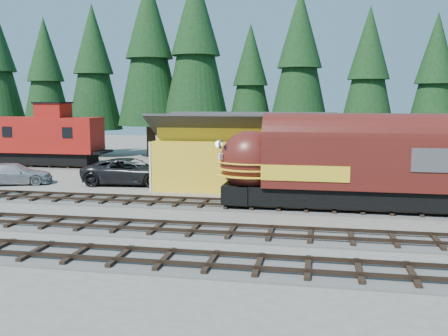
% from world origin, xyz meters
% --- Properties ---
extents(ground, '(120.00, 120.00, 0.00)m').
position_xyz_m(ground, '(0.00, 0.00, 0.00)').
color(ground, '#6B665B').
rests_on(ground, ground).
extents(track_siding, '(68.00, 3.20, 0.33)m').
position_xyz_m(track_siding, '(10.00, 4.00, 0.06)').
color(track_siding, '#4C4947').
rests_on(track_siding, ground).
extents(track_main_south, '(68.00, 3.20, 0.33)m').
position_xyz_m(track_main_south, '(10.00, -2.00, 0.06)').
color(track_main_south, '#4C4947').
rests_on(track_main_south, ground).
extents(track_spur, '(32.00, 3.20, 0.33)m').
position_xyz_m(track_spur, '(-10.00, 18.00, 0.06)').
color(track_spur, '#4C4947').
rests_on(track_spur, ground).
extents(depot, '(12.80, 7.00, 5.30)m').
position_xyz_m(depot, '(-0.00, 10.50, 2.96)').
color(depot, gold).
rests_on(depot, ground).
extents(conifer_backdrop, '(78.86, 22.24, 17.36)m').
position_xyz_m(conifer_backdrop, '(4.91, 25.14, 10.10)').
color(conifer_backdrop, black).
rests_on(conifer_backdrop, ground).
extents(locomotive, '(15.12, 3.00, 4.11)m').
position_xyz_m(locomotive, '(6.59, 4.00, 2.42)').
color(locomotive, black).
rests_on(locomotive, ground).
extents(caboose, '(10.70, 3.10, 5.56)m').
position_xyz_m(caboose, '(-19.89, 18.00, 2.74)').
color(caboose, black).
rests_on(caboose, ground).
extents(pickup_truck_a, '(7.18, 3.72, 1.93)m').
position_xyz_m(pickup_truck_a, '(-8.46, 10.20, 0.97)').
color(pickup_truck_a, black).
rests_on(pickup_truck_a, ground).
extents(pickup_truck_b, '(5.76, 3.89, 1.55)m').
position_xyz_m(pickup_truck_b, '(-16.90, 8.63, 0.77)').
color(pickup_truck_b, '#9D9FA4').
rests_on(pickup_truck_b, ground).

